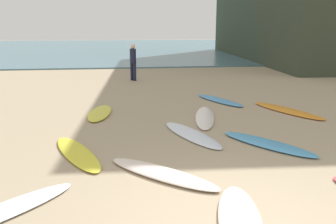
% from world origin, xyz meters
% --- Properties ---
extents(ocean_water, '(120.00, 40.00, 0.08)m').
position_xyz_m(ocean_water, '(0.00, 37.15, 0.04)').
color(ocean_water, slate).
rests_on(ocean_water, ground_plane).
extents(surfboard_0, '(0.80, 2.03, 0.09)m').
position_xyz_m(surfboard_0, '(-2.08, 6.20, 0.04)').
color(surfboard_0, yellow).
rests_on(surfboard_0, ground_plane).
extents(surfboard_1, '(1.91, 1.87, 0.07)m').
position_xyz_m(surfboard_1, '(-3.09, 0.79, 0.03)').
color(surfboard_1, white).
rests_on(surfboard_1, ground_plane).
extents(surfboard_2, '(1.71, 2.14, 0.08)m').
position_xyz_m(surfboard_2, '(1.57, 2.99, 0.04)').
color(surfboard_2, '#50A1D8').
rests_on(surfboard_2, ground_plane).
extents(surfboard_4, '(1.06, 2.56, 0.07)m').
position_xyz_m(surfboard_4, '(0.79, 5.36, 0.04)').
color(surfboard_4, white).
rests_on(surfboard_4, ground_plane).
extents(surfboard_5, '(0.99, 2.07, 0.09)m').
position_xyz_m(surfboard_5, '(-0.00, 0.12, 0.04)').
color(surfboard_5, '#F2DCCE').
rests_on(surfboard_5, ground_plane).
extents(surfboard_6, '(1.96, 1.92, 0.08)m').
position_xyz_m(surfboard_6, '(-0.82, 1.74, 0.04)').
color(surfboard_6, silver).
rests_on(surfboard_6, ground_plane).
extents(surfboard_7, '(1.51, 2.62, 0.07)m').
position_xyz_m(surfboard_7, '(3.38, 5.81, 0.04)').
color(surfboard_7, orange).
rests_on(surfboard_7, ground_plane).
extents(surfboard_8, '(1.37, 2.30, 0.07)m').
position_xyz_m(surfboard_8, '(-2.35, 2.96, 0.03)').
color(surfboard_8, yellow).
rests_on(surfboard_8, ground_plane).
extents(surfboard_9, '(1.30, 2.36, 0.06)m').
position_xyz_m(surfboard_9, '(0.12, 3.87, 0.03)').
color(surfboard_9, silver).
rests_on(surfboard_9, ground_plane).
extents(surfboard_10, '(1.35, 2.31, 0.08)m').
position_xyz_m(surfboard_10, '(1.78, 7.47, 0.04)').
color(surfboard_10, '#5299D5').
rests_on(surfboard_10, ground_plane).
extents(beachgoer_near, '(0.39, 0.39, 1.65)m').
position_xyz_m(beachgoer_near, '(-0.87, 12.49, 0.92)').
color(beachgoer_near, '#191E33').
rests_on(beachgoer_near, ground_plane).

